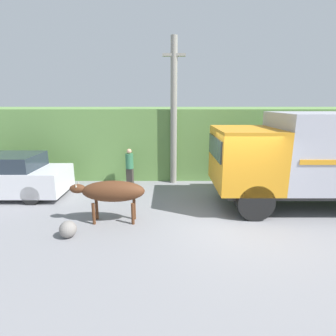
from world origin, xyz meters
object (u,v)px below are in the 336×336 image
(cargo_truck, at_px, (318,156))
(pedestrian_on_hill, at_px, (130,165))
(parked_suv, at_px, (3,176))
(brown_cow, at_px, (112,192))
(utility_pole, at_px, (174,111))
(roadside_rock, at_px, (69,229))

(cargo_truck, height_order, pedestrian_on_hill, cargo_truck)
(parked_suv, bearing_deg, brown_cow, -29.18)
(brown_cow, relative_size, pedestrian_on_hill, 1.39)
(parked_suv, height_order, utility_pole, utility_pole)
(cargo_truck, bearing_deg, parked_suv, 177.55)
(utility_pole, bearing_deg, parked_suv, -164.49)
(brown_cow, height_order, roadside_rock, brown_cow)
(parked_suv, xyz_separation_m, pedestrian_on_hill, (4.47, 1.40, 0.08))
(pedestrian_on_hill, bearing_deg, brown_cow, 105.17)
(cargo_truck, xyz_separation_m, utility_pole, (-4.56, 2.68, 1.31))
(cargo_truck, height_order, brown_cow, cargo_truck)
(parked_suv, height_order, roadside_rock, parked_suv)
(pedestrian_on_hill, bearing_deg, cargo_truck, 175.21)
(cargo_truck, distance_m, pedestrian_on_hill, 6.86)
(utility_pole, bearing_deg, roadside_rock, -120.41)
(cargo_truck, bearing_deg, roadside_rock, -161.58)
(parked_suv, relative_size, utility_pole, 0.79)
(brown_cow, distance_m, parked_suv, 4.95)
(roadside_rock, bearing_deg, cargo_truck, 15.97)
(brown_cow, xyz_separation_m, roadside_rock, (-0.97, -0.91, -0.70))
(cargo_truck, xyz_separation_m, pedestrian_on_hill, (-6.39, 2.33, -0.89))
(utility_pole, distance_m, roadside_rock, 6.23)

